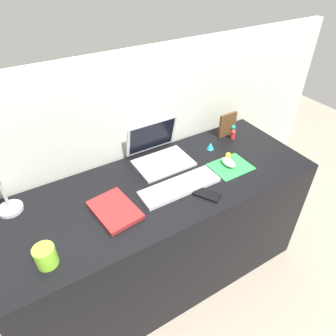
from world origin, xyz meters
name	(u,v)px	position (x,y,z in m)	size (l,w,h in m)	color
ground_plane	(163,270)	(0.00, 0.00, 0.00)	(6.00, 6.00, 0.00)	gray
back_wall	(133,163)	(0.00, 0.34, 0.66)	(2.84, 0.05, 1.31)	beige
desk	(162,233)	(0.00, 0.00, 0.37)	(1.64, 0.61, 0.74)	black
laptop	(158,151)	(0.10, 0.20, 0.79)	(0.30, 0.26, 0.21)	silver
keyboard	(180,186)	(0.06, -0.07, 0.75)	(0.41, 0.13, 0.02)	silver
mousepad	(231,167)	(0.39, -0.07, 0.74)	(0.21, 0.17, 0.00)	green
mouse	(228,162)	(0.39, -0.05, 0.76)	(0.06, 0.10, 0.03)	silver
cell_phone	(207,194)	(0.15, -0.18, 0.74)	(0.06, 0.13, 0.01)	black
desk_lamp	(1,189)	(-0.68, 0.16, 0.90)	(0.11, 0.17, 0.34)	#B7B7BC
notebook_pad	(115,210)	(-0.28, -0.05, 0.75)	(0.17, 0.24, 0.02)	maroon
picture_frame	(228,125)	(0.59, 0.20, 0.81)	(0.12, 0.02, 0.15)	brown
coffee_mug	(46,256)	(-0.60, -0.17, 0.78)	(0.08, 0.08, 0.09)	#8CDB33
toy_figurine_cyan	(210,146)	(0.40, 0.13, 0.76)	(0.04, 0.04, 0.04)	#28B7CC
toy_figurine_red	(233,134)	(0.59, 0.15, 0.77)	(0.03, 0.03, 0.06)	red
toy_figurine_yellow	(228,157)	(0.42, -0.02, 0.77)	(0.03, 0.03, 0.05)	yellow
toy_figurine_teal	(233,129)	(0.63, 0.19, 0.77)	(0.03, 0.03, 0.06)	teal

